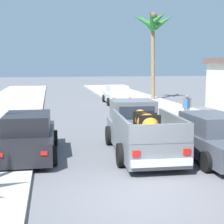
% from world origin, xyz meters
% --- Properties ---
extents(ground_plane, '(160.00, 160.00, 0.00)m').
position_xyz_m(ground_plane, '(0.00, 0.00, 0.00)').
color(ground_plane, slate).
extents(sidewalk_right, '(5.21, 60.00, 0.12)m').
position_xyz_m(sidewalk_right, '(5.38, 12.00, 0.06)').
color(sidewalk_right, '#B2AFA8').
rests_on(sidewalk_right, ground).
extents(curb_left, '(0.16, 60.00, 0.10)m').
position_xyz_m(curb_left, '(-4.17, 12.00, 0.05)').
color(curb_left, silver).
rests_on(curb_left, ground).
extents(curb_right, '(0.16, 60.00, 0.10)m').
position_xyz_m(curb_right, '(4.17, 12.00, 0.05)').
color(curb_right, silver).
rests_on(curb_right, ground).
extents(pickup_truck, '(2.40, 5.29, 1.80)m').
position_xyz_m(pickup_truck, '(1.04, 3.98, 0.81)').
color(pickup_truck, slate).
rests_on(pickup_truck, ground).
extents(car_left_near, '(2.11, 4.30, 1.54)m').
position_xyz_m(car_left_near, '(-3.00, 4.24, 0.71)').
color(car_left_near, black).
rests_on(car_left_near, ground).
extents(car_right_near, '(2.12, 4.30, 1.54)m').
position_xyz_m(car_right_near, '(3.27, 2.80, 0.71)').
color(car_right_near, '#474C56').
rests_on(car_right_near, ground).
extents(car_right_mid, '(2.09, 4.29, 1.54)m').
position_xyz_m(car_right_mid, '(3.24, 19.01, 0.71)').
color(car_right_mid, silver).
rests_on(car_right_mid, ground).
extents(palm_tree_left_mid, '(4.11, 3.86, 7.92)m').
position_xyz_m(palm_tree_left_mid, '(7.05, 21.41, 6.53)').
color(palm_tree_left_mid, '#846B4C').
rests_on(palm_tree_left_mid, ground).
extents(pedestrian, '(0.57, 0.41, 1.59)m').
position_xyz_m(pedestrian, '(5.28, 9.50, 0.91)').
color(pedestrian, gray).
rests_on(pedestrian, ground).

